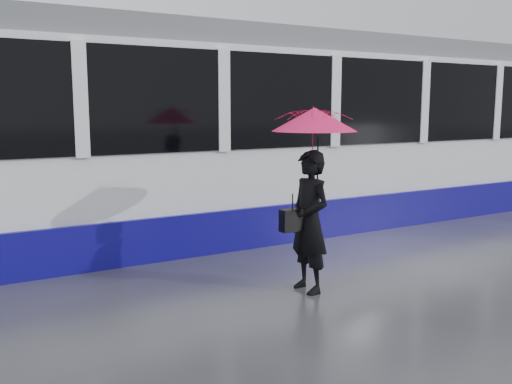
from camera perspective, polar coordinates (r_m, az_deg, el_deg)
ground at (r=6.78m, az=-8.67°, el=-9.77°), size 90.00×90.00×0.00m
rails at (r=9.06m, az=-14.65°, el=-5.20°), size 34.00×1.51×0.02m
tram at (r=9.51m, az=-3.96°, el=5.62°), size 26.00×2.56×3.35m
woman at (r=6.54m, az=5.35°, el=-2.97°), size 0.40×0.60×1.63m
umbrella at (r=6.45m, az=5.83°, el=5.58°), size 0.98×0.98×1.10m
handbag at (r=6.42m, az=3.66°, el=-2.80°), size 0.29×0.13×0.43m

